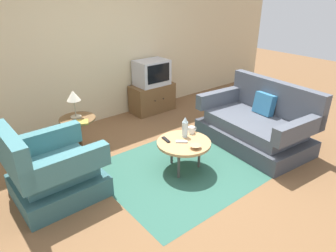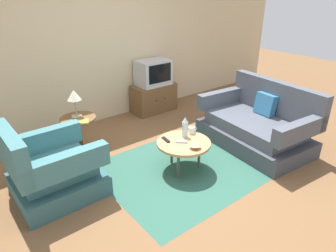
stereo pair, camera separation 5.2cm
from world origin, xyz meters
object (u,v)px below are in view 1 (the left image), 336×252
side_table (79,128)px  mug (192,130)px  television (152,73)px  tv_remote_dark (166,140)px  tv_stand (152,98)px  armchair (52,173)px  bowl (195,147)px  vase (185,127)px  book (81,122)px  couch (257,125)px  coffee_table (184,144)px  table_lamp (73,97)px  tv_remote_silver (182,142)px

side_table → mug: side_table is taller
television → tv_remote_dark: bearing=-121.4°
television → tv_remote_dark: (-1.06, -1.74, -0.34)m
tv_stand → side_table: bearing=-159.0°
armchair → bowl: armchair is taller
tv_stand → vase: (-0.80, -1.81, 0.28)m
book → armchair: bearing=-114.4°
side_table → tv_remote_dark: size_ratio=3.42×
side_table → book: (-0.03, -0.19, 0.17)m
armchair → mug: size_ratio=7.12×
couch → coffee_table: bearing=89.2°
side_table → couch: bearing=-31.9°
couch → tv_remote_dark: (-1.50, 0.32, 0.11)m
tv_stand → table_lamp: size_ratio=2.11×
vase → bowl: bearing=-109.2°
coffee_table → table_lamp: table_lamp is taller
tv_remote_dark → tv_remote_silver: 0.21m
bowl → couch: bearing=2.9°
couch → bowl: couch is taller
armchair → couch: 2.94m
side_table → vase: 1.50m
side_table → tv_remote_silver: 1.48m
armchair → bowl: size_ratio=6.65×
television → mug: bearing=-110.3°
tv_stand → mug: (-0.66, -1.79, 0.19)m
coffee_table → bowl: bowl is taller
vase → mug: 0.17m
television → mug: size_ratio=4.53×
tv_stand → bowl: size_ratio=5.79×
couch → television: 2.15m
tv_stand → tv_remote_dark: size_ratio=5.06×
coffee_table → book: bearing=130.7°
couch → television: bearing=17.3°
coffee_table → side_table: 1.50m
table_lamp → tv_remote_dark: size_ratio=2.40×
table_lamp → tv_remote_silver: size_ratio=2.86×
television → tv_remote_silver: size_ratio=4.41×
vase → book: (-1.00, 0.94, 0.03)m
mug → bowl: bearing=-126.8°
armchair → book: (0.63, 0.53, 0.25)m
side_table → book: book is taller
coffee_table → bowl: 0.22m
coffee_table → tv_remote_silver: bearing=174.7°
side_table → tv_stand: 1.90m
tv_stand → tv_remote_silver: size_ratio=6.03×
book → television: bearing=51.1°
tv_stand → television: bearing=-90.0°
coffee_table → tv_stand: size_ratio=0.84×
book → vase: bearing=-17.9°
couch → vase: (-1.24, 0.25, 0.24)m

